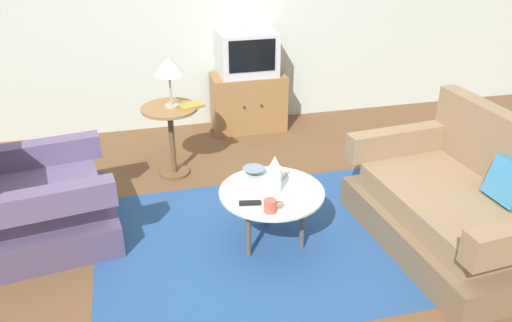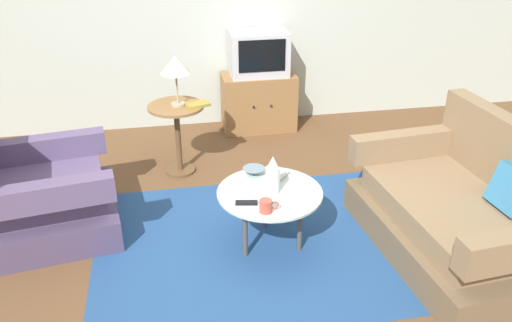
% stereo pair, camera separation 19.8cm
% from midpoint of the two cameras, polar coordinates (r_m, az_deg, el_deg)
% --- Properties ---
extents(ground_plane, '(16.00, 16.00, 0.00)m').
position_cam_midpoint_polar(ground_plane, '(3.96, 0.93, -8.21)').
color(ground_plane, brown).
extents(area_rug, '(2.51, 1.82, 0.00)m').
position_cam_midpoint_polar(area_rug, '(3.90, 2.90, -8.81)').
color(area_rug, navy).
rests_on(area_rug, ground).
extents(armchair, '(1.07, 1.05, 0.93)m').
position_cam_midpoint_polar(armchair, '(4.13, -21.28, -3.69)').
color(armchair, '#4B3E5C').
rests_on(armchair, ground).
extents(couch, '(1.08, 1.59, 0.92)m').
position_cam_midpoint_polar(couch, '(3.98, 22.87, -5.33)').
color(couch, brown).
rests_on(couch, ground).
extents(coffee_table, '(0.74, 0.74, 0.43)m').
position_cam_midpoint_polar(coffee_table, '(3.69, 3.06, -3.87)').
color(coffee_table, '#B2C6C1').
rests_on(coffee_table, ground).
extents(side_table, '(0.49, 0.49, 0.65)m').
position_cam_midpoint_polar(side_table, '(4.67, -7.36, 3.91)').
color(side_table, olive).
rests_on(side_table, ground).
extents(tv_stand, '(0.76, 0.43, 0.60)m').
position_cam_midpoint_polar(tv_stand, '(5.62, 1.30, 6.43)').
color(tv_stand, olive).
rests_on(tv_stand, ground).
extents(television, '(0.59, 0.40, 0.44)m').
position_cam_midpoint_polar(television, '(5.47, 1.32, 11.61)').
color(television, '#B7B7BC').
rests_on(television, tv_stand).
extents(table_lamp, '(0.25, 0.25, 0.44)m').
position_cam_midpoint_polar(table_lamp, '(4.48, -7.48, 10.18)').
color(table_lamp, '#9E937A').
rests_on(table_lamp, side_table).
extents(vase, '(0.10, 0.10, 0.28)m').
position_cam_midpoint_polar(vase, '(3.60, 3.40, -1.57)').
color(vase, white).
rests_on(vase, coffee_table).
extents(mug, '(0.13, 0.08, 0.09)m').
position_cam_midpoint_polar(mug, '(3.42, 2.80, -4.93)').
color(mug, '#B74C3D').
rests_on(mug, coffee_table).
extents(bowl, '(0.16, 0.16, 0.05)m').
position_cam_midpoint_polar(bowl, '(3.86, 1.22, -1.14)').
color(bowl, slate).
rests_on(bowl, coffee_table).
extents(tv_remote_dark, '(0.15, 0.07, 0.02)m').
position_cam_midpoint_polar(tv_remote_dark, '(3.51, 0.58, -4.58)').
color(tv_remote_dark, black).
rests_on(tv_remote_dark, coffee_table).
extents(tv_remote_silver, '(0.13, 0.14, 0.02)m').
position_cam_midpoint_polar(tv_remote_silver, '(3.85, 4.37, -1.62)').
color(tv_remote_silver, '#B2B2B7').
rests_on(tv_remote_silver, coffee_table).
extents(book, '(0.23, 0.19, 0.02)m').
position_cam_midpoint_polar(book, '(4.56, -5.12, 6.14)').
color(book, olive).
rests_on(book, side_table).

